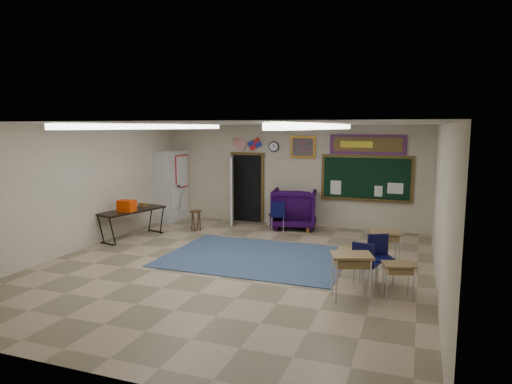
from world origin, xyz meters
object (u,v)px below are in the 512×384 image
(folding_table, at_px, (132,223))
(wooden_stool, at_px, (196,220))
(wingback_armchair, at_px, (294,208))
(student_desk_front_left, at_px, (351,264))
(student_desk_front_right, at_px, (385,247))

(folding_table, bearing_deg, wooden_stool, 64.67)
(wingback_armchair, height_order, student_desk_front_left, wingback_armchair)
(student_desk_front_left, xyz_separation_m, wooden_stool, (-4.80, 2.88, -0.06))
(wooden_stool, bearing_deg, folding_table, -130.35)
(folding_table, bearing_deg, wingback_armchair, 50.96)
(wingback_armchair, bearing_deg, wooden_stool, 17.52)
(student_desk_front_right, xyz_separation_m, wooden_stool, (-5.32, 1.67, -0.13))
(wingback_armchair, distance_m, student_desk_front_right, 4.08)
(student_desk_front_left, distance_m, folding_table, 6.15)
(folding_table, distance_m, wooden_stool, 1.81)
(student_desk_front_right, bearing_deg, wooden_stool, 148.24)
(wingback_armchair, height_order, folding_table, wingback_armchair)
(wingback_armchair, xyz_separation_m, wooden_stool, (-2.54, -1.31, -0.28))
(student_desk_front_right, bearing_deg, wingback_armchair, 118.68)
(wingback_armchair, distance_m, folding_table, 4.59)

